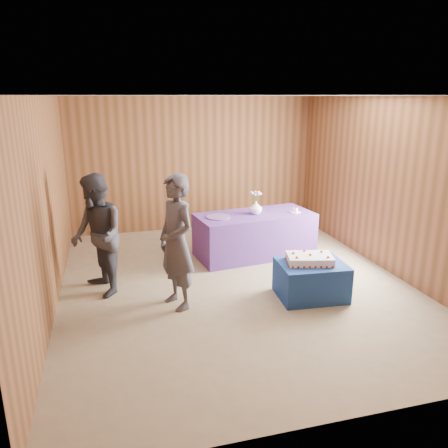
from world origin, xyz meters
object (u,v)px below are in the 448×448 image
object	(u,v)px
sheet_cake	(310,259)
vase	(256,207)
cake_table	(311,280)
serving_table	(255,235)
guest_left	(176,242)
guest_right	(97,236)

from	to	relation	value
sheet_cake	vase	size ratio (longest dim) A/B	3.17
cake_table	serving_table	bearing A→B (deg)	101.26
serving_table	guest_left	size ratio (longest dim) A/B	1.13
guest_right	vase	bearing A→B (deg)	90.44
guest_left	guest_right	distance (m)	1.19
serving_table	guest_left	xyz separation A→B (m)	(-1.60, -1.57, 0.51)
sheet_cake	guest_left	distance (m)	1.84
sheet_cake	guest_right	world-z (taller)	guest_right
cake_table	vase	bearing A→B (deg)	100.89
sheet_cake	vase	distance (m)	1.79
serving_table	cake_table	bearing A→B (deg)	-90.26
cake_table	guest_right	bearing A→B (deg)	166.91
cake_table	serving_table	distance (m)	1.80
vase	guest_right	xyz separation A→B (m)	(-2.60, -0.90, -0.01)
vase	guest_right	size ratio (longest dim) A/B	0.13
sheet_cake	guest_left	bearing A→B (deg)	-172.13
cake_table	guest_right	world-z (taller)	guest_right
serving_table	vase	xyz separation A→B (m)	(0.01, -0.00, 0.49)
sheet_cake	guest_left	world-z (taller)	guest_left
cake_table	guest_left	world-z (taller)	guest_left
vase	guest_left	size ratio (longest dim) A/B	0.13
vase	sheet_cake	bearing A→B (deg)	-84.06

